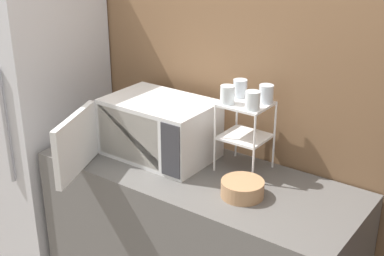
{
  "coord_description": "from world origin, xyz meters",
  "views": [
    {
      "loc": [
        1.32,
        -1.57,
        2.08
      ],
      "look_at": [
        -0.05,
        0.34,
        1.09
      ],
      "focal_mm": 50.0,
      "sensor_mm": 36.0,
      "label": 1
    }
  ],
  "objects_px": {
    "glass_back_right": "(266,94)",
    "glass_front_right": "(253,100)",
    "glass_front_left": "(227,95)",
    "bowl": "(242,189)",
    "microwave": "(155,129)",
    "refrigerator": "(36,116)",
    "dish_rack": "(245,123)",
    "glass_back_left": "(240,88)"
  },
  "relations": [
    {
      "from": "glass_back_right",
      "to": "glass_front_right",
      "type": "height_order",
      "value": "same"
    },
    {
      "from": "glass_front_left",
      "to": "glass_front_right",
      "type": "distance_m",
      "value": 0.13
    },
    {
      "from": "glass_back_right",
      "to": "bowl",
      "type": "relative_size",
      "value": 0.45
    },
    {
      "from": "glass_front_right",
      "to": "bowl",
      "type": "bearing_deg",
      "value": -69.23
    },
    {
      "from": "microwave",
      "to": "glass_front_right",
      "type": "distance_m",
      "value": 0.56
    },
    {
      "from": "microwave",
      "to": "refrigerator",
      "type": "height_order",
      "value": "refrigerator"
    },
    {
      "from": "microwave",
      "to": "dish_rack",
      "type": "height_order",
      "value": "dish_rack"
    },
    {
      "from": "glass_back_right",
      "to": "glass_back_left",
      "type": "xyz_separation_m",
      "value": [
        -0.14,
        -0.0,
        0.0
      ]
    },
    {
      "from": "dish_rack",
      "to": "glass_front_right",
      "type": "relative_size",
      "value": 4.0
    },
    {
      "from": "glass_front_right",
      "to": "refrigerator",
      "type": "distance_m",
      "value": 1.44
    },
    {
      "from": "glass_back_left",
      "to": "refrigerator",
      "type": "xyz_separation_m",
      "value": [
        -1.26,
        -0.24,
        -0.35
      ]
    },
    {
      "from": "dish_rack",
      "to": "glass_back_right",
      "type": "bearing_deg",
      "value": 39.46
    },
    {
      "from": "glass_back_right",
      "to": "microwave",
      "type": "bearing_deg",
      "value": -159.09
    },
    {
      "from": "microwave",
      "to": "refrigerator",
      "type": "relative_size",
      "value": 0.42
    },
    {
      "from": "glass_front_left",
      "to": "glass_back_right",
      "type": "distance_m",
      "value": 0.18
    },
    {
      "from": "glass_back_left",
      "to": "microwave",
      "type": "bearing_deg",
      "value": -152.45
    },
    {
      "from": "microwave",
      "to": "glass_back_right",
      "type": "bearing_deg",
      "value": 20.91
    },
    {
      "from": "microwave",
      "to": "glass_front_right",
      "type": "height_order",
      "value": "glass_front_right"
    },
    {
      "from": "glass_front_left",
      "to": "glass_back_right",
      "type": "height_order",
      "value": "same"
    },
    {
      "from": "bowl",
      "to": "refrigerator",
      "type": "relative_size",
      "value": 0.11
    },
    {
      "from": "microwave",
      "to": "refrigerator",
      "type": "xyz_separation_m",
      "value": [
        -0.88,
        -0.05,
        -0.12
      ]
    },
    {
      "from": "glass_back_right",
      "to": "dish_rack",
      "type": "bearing_deg",
      "value": -140.54
    },
    {
      "from": "microwave",
      "to": "refrigerator",
      "type": "distance_m",
      "value": 0.89
    },
    {
      "from": "microwave",
      "to": "glass_back_left",
      "type": "xyz_separation_m",
      "value": [
        0.37,
        0.19,
        0.24
      ]
    },
    {
      "from": "dish_rack",
      "to": "glass_back_left",
      "type": "xyz_separation_m",
      "value": [
        -0.07,
        0.06,
        0.14
      ]
    },
    {
      "from": "glass_front_left",
      "to": "glass_front_right",
      "type": "height_order",
      "value": "same"
    },
    {
      "from": "bowl",
      "to": "glass_front_left",
      "type": "bearing_deg",
      "value": 138.69
    },
    {
      "from": "bowl",
      "to": "refrigerator",
      "type": "distance_m",
      "value": 1.46
    },
    {
      "from": "dish_rack",
      "to": "refrigerator",
      "type": "height_order",
      "value": "refrigerator"
    },
    {
      "from": "dish_rack",
      "to": "glass_back_right",
      "type": "distance_m",
      "value": 0.17
    },
    {
      "from": "glass_front_left",
      "to": "glass_back_right",
      "type": "bearing_deg",
      "value": 39.4
    },
    {
      "from": "glass_back_right",
      "to": "glass_back_left",
      "type": "height_order",
      "value": "same"
    },
    {
      "from": "dish_rack",
      "to": "glass_front_left",
      "type": "height_order",
      "value": "glass_front_left"
    },
    {
      "from": "microwave",
      "to": "glass_back_right",
      "type": "relative_size",
      "value": 8.88
    },
    {
      "from": "glass_front_left",
      "to": "glass_back_left",
      "type": "bearing_deg",
      "value": 90.15
    },
    {
      "from": "dish_rack",
      "to": "glass_front_left",
      "type": "distance_m",
      "value": 0.17
    },
    {
      "from": "glass_front_left",
      "to": "bowl",
      "type": "relative_size",
      "value": 0.45
    },
    {
      "from": "glass_front_left",
      "to": "glass_back_left",
      "type": "distance_m",
      "value": 0.11
    },
    {
      "from": "glass_front_left",
      "to": "glass_front_right",
      "type": "bearing_deg",
      "value": -0.5
    },
    {
      "from": "glass_front_left",
      "to": "glass_back_left",
      "type": "relative_size",
      "value": 1.0
    },
    {
      "from": "dish_rack",
      "to": "bowl",
      "type": "bearing_deg",
      "value": -60.5
    },
    {
      "from": "glass_back_left",
      "to": "glass_back_right",
      "type": "bearing_deg",
      "value": 0.62
    }
  ]
}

